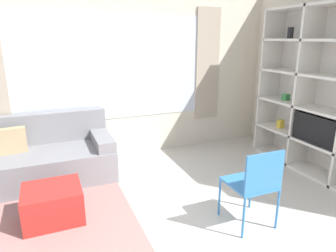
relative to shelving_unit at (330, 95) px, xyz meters
name	(u,v)px	position (x,y,z in m)	size (l,w,h in m)	color
wall_back	(112,74)	(-2.58, 1.84, 0.20)	(6.71, 0.11, 2.70)	beige
wall_right	(326,78)	(0.21, 0.27, 0.19)	(0.07, 4.27, 2.70)	beige
area_rug	(14,225)	(-4.02, 0.28, -1.15)	(2.47, 2.00, 0.01)	gray
shelving_unit	(330,95)	(0.00, 0.00, 0.00)	(0.43, 2.35, 2.34)	silver
couch_main	(46,158)	(-3.65, 1.34, -0.85)	(1.77, 0.94, 0.87)	gray
ottoman	(53,204)	(-3.62, 0.24, -0.97)	(0.60, 0.54, 0.38)	#A82823
folding_chair	(255,181)	(-1.71, -0.68, -0.64)	(0.44, 0.46, 0.86)	#3375B7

